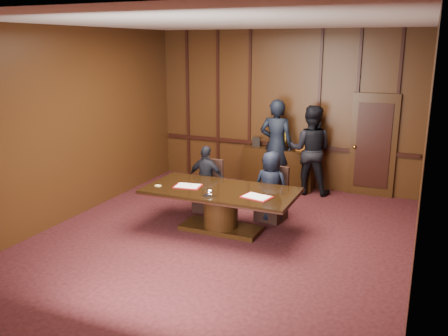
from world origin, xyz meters
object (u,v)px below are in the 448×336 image
Objects in this scene: signatory_left at (207,179)px; signatory_right at (271,187)px; witness_left at (276,145)px; witness_right at (310,150)px; conference_table at (221,203)px; sideboard at (279,166)px.

signatory_left is 0.99× the size of signatory_right.
witness_left is 0.77m from witness_right.
signatory_right is 1.99m from witness_right.
witness_left reaches higher than conference_table.
witness_left reaches higher than signatory_right.
conference_table is 1.04m from signatory_left.
witness_right is (0.74, -0.16, 0.48)m from sideboard.
conference_table is at bearing 83.60° from witness_left.
sideboard is 0.55m from witness_left.
signatory_right is at bearing -179.45° from signatory_left.
signatory_left is at bearing 3.39° from signatory_right.
witness_right reaches higher than conference_table.
signatory_left is at bearing 45.35° from witness_right.
sideboard is at bearing -73.50° from signatory_right.
conference_table is at bearing 129.64° from signatory_left.
sideboard is 2.27m from signatory_left.
sideboard is 0.79× the size of witness_left.
sideboard is 2.92m from conference_table.
witness_left is at bearing -6.15° from witness_right.
sideboard is at bearing -18.28° from witness_right.
conference_table is at bearing 54.30° from signatory_right.
witness_right is at bearing 71.84° from conference_table.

